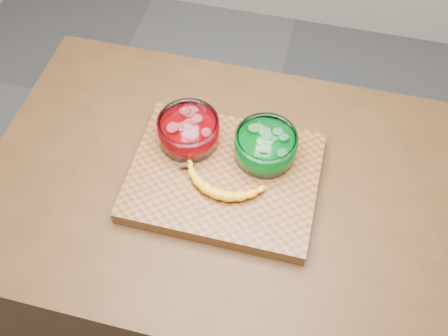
# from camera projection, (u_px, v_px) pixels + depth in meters

# --- Properties ---
(ground) EXTENTS (3.50, 3.50, 0.00)m
(ground) POSITION_uv_depth(u_px,v_px,m) (224.00, 303.00, 1.98)
(ground) COLOR slate
(ground) RESTS_ON ground
(counter) EXTENTS (1.20, 0.80, 0.90)m
(counter) POSITION_uv_depth(u_px,v_px,m) (224.00, 256.00, 1.61)
(counter) COLOR #472C15
(counter) RESTS_ON ground
(cutting_board) EXTENTS (0.45, 0.35, 0.04)m
(cutting_board) POSITION_uv_depth(u_px,v_px,m) (224.00, 177.00, 1.22)
(cutting_board) COLOR brown
(cutting_board) RESTS_ON counter
(bowl_red) EXTENTS (0.15, 0.15, 0.07)m
(bowl_red) POSITION_uv_depth(u_px,v_px,m) (189.00, 131.00, 1.23)
(bowl_red) COLOR white
(bowl_red) RESTS_ON cutting_board
(bowl_green) EXTENTS (0.15, 0.15, 0.07)m
(bowl_green) POSITION_uv_depth(u_px,v_px,m) (266.00, 146.00, 1.20)
(bowl_green) COLOR white
(bowl_green) RESTS_ON cutting_board
(banana) EXTENTS (0.23, 0.12, 0.03)m
(banana) POSITION_uv_depth(u_px,v_px,m) (223.00, 183.00, 1.17)
(banana) COLOR #EFAE15
(banana) RESTS_ON cutting_board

